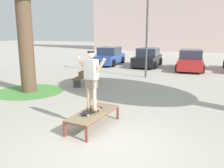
{
  "coord_description": "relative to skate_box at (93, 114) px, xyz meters",
  "views": [
    {
      "loc": [
        2.13,
        -5.11,
        2.74
      ],
      "look_at": [
        -0.78,
        2.37,
        1.0
      ],
      "focal_mm": 38.3,
      "sensor_mm": 36.0,
      "label": 1
    }
  ],
  "objects": [
    {
      "name": "skateboard",
      "position": [
        -0.01,
        -0.08,
        0.12
      ],
      "size": [
        0.37,
        0.82,
        0.09
      ],
      "color": "black",
      "rests_on": "skate_box"
    },
    {
      "name": "skate_box",
      "position": [
        0.0,
        0.0,
        0.0
      ],
      "size": [
        0.94,
        1.96,
        0.46
      ],
      "color": "brown",
      "rests_on": "ground"
    },
    {
      "name": "park_bench",
      "position": [
        -3.08,
        5.35,
        0.03
      ],
      "size": [
        0.71,
        2.43,
        0.83
      ],
      "color": "brown",
      "rests_on": "ground"
    },
    {
      "name": "light_post",
      "position": [
        -0.44,
        8.37,
        3.41
      ],
      "size": [
        0.36,
        0.36,
        5.83
      ],
      "color": "#4C4C51",
      "rests_on": "ground"
    },
    {
      "name": "grass_patch_near_left",
      "position": [
        -4.72,
        2.83,
        -0.41
      ],
      "size": [
        3.19,
        3.19,
        0.01
      ],
      "primitive_type": "cylinder",
      "color": "#519342",
      "rests_on": "ground"
    },
    {
      "name": "skater",
      "position": [
        -0.01,
        -0.08,
        1.12
      ],
      "size": [
        0.99,
        0.34,
        1.69
      ],
      "color": "beige",
      "rests_on": "skateboard"
    },
    {
      "name": "car_blue",
      "position": [
        -4.85,
        13.28,
        0.28
      ],
      "size": [
        2.04,
        4.26,
        1.5
      ],
      "color": "#28479E",
      "rests_on": "ground"
    },
    {
      "name": "ground_plane",
      "position": [
        0.78,
        -0.87,
        -0.41
      ],
      "size": [
        120.0,
        120.0,
        0.0
      ],
      "primitive_type": "plane",
      "color": "#B2AA9E"
    },
    {
      "name": "car_black",
      "position": [
        -1.46,
        13.33,
        0.28
      ],
      "size": [
        1.95,
        4.22,
        1.5
      ],
      "color": "black",
      "rests_on": "ground"
    },
    {
      "name": "car_red",
      "position": [
        1.93,
        12.57,
        0.28
      ],
      "size": [
        2.07,
        4.27,
        1.5
      ],
      "color": "red",
      "rests_on": "ground"
    }
  ]
}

